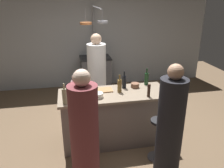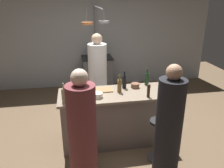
# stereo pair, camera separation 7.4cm
# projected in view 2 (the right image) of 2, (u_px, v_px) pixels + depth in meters

# --- Properties ---
(ground_plane) EXTENTS (9.00, 9.00, 0.00)m
(ground_plane) POSITION_uv_depth(u_px,v_px,m) (113.00, 139.00, 4.07)
(ground_plane) COLOR brown
(back_wall) EXTENTS (6.40, 0.16, 2.60)m
(back_wall) POSITION_uv_depth(u_px,v_px,m) (95.00, 39.00, 6.23)
(back_wall) COLOR #9EA3A8
(back_wall) RESTS_ON ground_plane
(kitchen_island) EXTENTS (1.80, 0.72, 0.90)m
(kitchen_island) POSITION_uv_depth(u_px,v_px,m) (114.00, 117.00, 3.91)
(kitchen_island) COLOR slate
(kitchen_island) RESTS_ON ground_plane
(stove_range) EXTENTS (0.80, 0.64, 0.89)m
(stove_range) POSITION_uv_depth(u_px,v_px,m) (97.00, 73.00, 6.16)
(stove_range) COLOR #47474C
(stove_range) RESTS_ON ground_plane
(chef) EXTENTS (0.37, 0.37, 1.73)m
(chef) POSITION_uv_depth(u_px,v_px,m) (98.00, 80.00, 4.60)
(chef) COLOR white
(chef) RESTS_ON ground_plane
(bar_stool_left) EXTENTS (0.28, 0.28, 0.68)m
(bar_stool_left) POSITION_uv_depth(u_px,v_px,m) (87.00, 145.00, 3.29)
(bar_stool_left) COLOR #4C4C51
(bar_stool_left) RESTS_ON ground_plane
(guest_left) EXTENTS (0.35, 0.35, 1.65)m
(guest_left) POSITION_uv_depth(u_px,v_px,m) (83.00, 139.00, 2.77)
(guest_left) COLOR brown
(guest_left) RESTS_ON ground_plane
(bar_stool_right) EXTENTS (0.28, 0.28, 0.68)m
(bar_stool_right) POSITION_uv_depth(u_px,v_px,m) (157.00, 138.00, 3.46)
(bar_stool_right) COLOR #4C4C51
(bar_stool_right) RESTS_ON ground_plane
(guest_right) EXTENTS (0.35, 0.35, 1.65)m
(guest_right) POSITION_uv_depth(u_px,v_px,m) (168.00, 130.00, 2.97)
(guest_right) COLOR black
(guest_right) RESTS_ON ground_plane
(overhead_pot_rack) EXTENTS (0.58, 1.48, 2.17)m
(overhead_pot_rack) POSITION_uv_depth(u_px,v_px,m) (96.00, 31.00, 5.30)
(overhead_pot_rack) COLOR gray
(overhead_pot_rack) RESTS_ON ground_plane
(cutting_board) EXTENTS (0.32, 0.22, 0.02)m
(cutting_board) POSITION_uv_depth(u_px,v_px,m) (103.00, 90.00, 3.84)
(cutting_board) COLOR #997047
(cutting_board) RESTS_ON kitchen_island
(pepper_mill) EXTENTS (0.05, 0.05, 0.21)m
(pepper_mill) POSITION_uv_depth(u_px,v_px,m) (149.00, 91.00, 3.56)
(pepper_mill) COLOR #382319
(pepper_mill) RESTS_ON kitchen_island
(wine_bottle_red) EXTENTS (0.07, 0.07, 0.30)m
(wine_bottle_red) POSITION_uv_depth(u_px,v_px,m) (147.00, 79.00, 4.05)
(wine_bottle_red) COLOR #143319
(wine_bottle_red) RESTS_ON kitchen_island
(wine_bottle_amber) EXTENTS (0.07, 0.07, 0.30)m
(wine_bottle_amber) POSITION_uv_depth(u_px,v_px,m) (119.00, 86.00, 3.74)
(wine_bottle_amber) COLOR brown
(wine_bottle_amber) RESTS_ON kitchen_island
(wine_bottle_white) EXTENTS (0.07, 0.07, 0.32)m
(wine_bottle_white) POSITION_uv_depth(u_px,v_px,m) (64.00, 96.00, 3.34)
(wine_bottle_white) COLOR gray
(wine_bottle_white) RESTS_ON kitchen_island
(wine_bottle_dark) EXTENTS (0.07, 0.07, 0.30)m
(wine_bottle_dark) POSITION_uv_depth(u_px,v_px,m) (124.00, 82.00, 3.91)
(wine_bottle_dark) COLOR black
(wine_bottle_dark) RESTS_ON kitchen_island
(wine_bottle_rose) EXTENTS (0.07, 0.07, 0.31)m
(wine_bottle_rose) POSITION_uv_depth(u_px,v_px,m) (73.00, 87.00, 3.68)
(wine_bottle_rose) COLOR #B78C8E
(wine_bottle_rose) RESTS_ON kitchen_island
(wine_glass_near_right_guest) EXTENTS (0.07, 0.07, 0.15)m
(wine_glass_near_right_guest) POSITION_uv_depth(u_px,v_px,m) (85.00, 88.00, 3.67)
(wine_glass_near_right_guest) COLOR silver
(wine_glass_near_right_guest) RESTS_ON kitchen_island
(wine_glass_by_chef) EXTENTS (0.07, 0.07, 0.15)m
(wine_glass_by_chef) POSITION_uv_depth(u_px,v_px,m) (76.00, 89.00, 3.61)
(wine_glass_by_chef) COLOR silver
(wine_glass_by_chef) RESTS_ON kitchen_island
(mixing_bowl_ceramic) EXTENTS (0.16, 0.16, 0.08)m
(mixing_bowl_ceramic) POSITION_uv_depth(u_px,v_px,m) (97.00, 95.00, 3.57)
(mixing_bowl_ceramic) COLOR silver
(mixing_bowl_ceramic) RESTS_ON kitchen_island
(mixing_bowl_blue) EXTENTS (0.14, 0.14, 0.08)m
(mixing_bowl_blue) POSITION_uv_depth(u_px,v_px,m) (87.00, 88.00, 3.84)
(mixing_bowl_blue) COLOR #334C6B
(mixing_bowl_blue) RESTS_ON kitchen_island
(mixing_bowl_wooden) EXTENTS (0.14, 0.14, 0.08)m
(mixing_bowl_wooden) POSITION_uv_depth(u_px,v_px,m) (135.00, 85.00, 3.95)
(mixing_bowl_wooden) COLOR brown
(mixing_bowl_wooden) RESTS_ON kitchen_island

